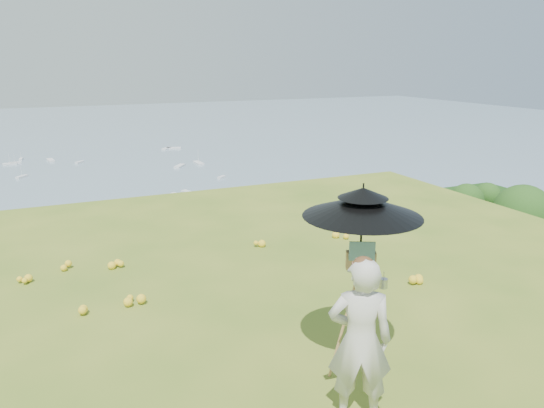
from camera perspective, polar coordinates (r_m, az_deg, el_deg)
name	(u,v)px	position (r m, az deg, el deg)	size (l,w,h in m)	color
ground	(257,333)	(6.37, -1.61, -13.66)	(14.00, 14.00, 0.00)	#557421
shoreline_tier	(74,321)	(89.21, -20.56, -11.73)	(170.00, 28.00, 8.00)	slate
bay_water	(44,149)	(247.96, -23.33, 5.46)	(700.00, 700.00, 0.00)	slate
slope_trees	(86,301)	(44.10, -19.36, -9.83)	(110.00, 50.00, 6.00)	#264D17
harbor_town	(69,282)	(86.56, -20.96, -7.88)	(110.00, 22.00, 5.00)	silver
moored_boats	(4,192)	(170.49, -26.88, 1.19)	(140.00, 140.00, 0.70)	silver
wildflowers	(249,319)	(6.55, -2.47, -12.23)	(10.00, 10.50, 0.12)	yellow
painter	(360,341)	(4.74, 9.44, -14.31)	(0.55, 0.36, 1.52)	beige
field_easel	(358,311)	(5.29, 9.27, -11.31)	(0.56, 0.56, 1.47)	#AB7F47
sun_umbrella	(362,225)	(5.00, 9.62, -2.21)	(1.12, 1.12, 0.79)	black
painter_cap	(364,262)	(4.43, 9.84, -6.19)	(0.19, 0.22, 0.10)	#E37C7C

